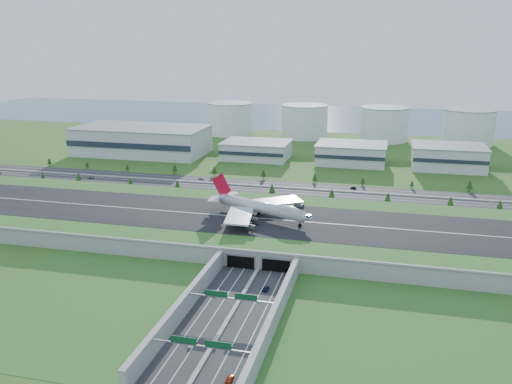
% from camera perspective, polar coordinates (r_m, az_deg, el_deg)
% --- Properties ---
extents(ground, '(1200.00, 1200.00, 0.00)m').
position_cam_1_polar(ground, '(301.99, 2.48, -4.42)').
color(ground, '#25541A').
rests_on(ground, ground).
extents(airfield_deck, '(520.00, 100.00, 9.20)m').
position_cam_1_polar(airfield_deck, '(300.51, 2.49, -3.69)').
color(airfield_deck, '#999A94').
rests_on(airfield_deck, ground).
extents(underpass_road, '(38.80, 120.40, 8.00)m').
position_cam_1_polar(underpass_road, '(212.32, -2.98, -12.55)').
color(underpass_road, '#28282B').
rests_on(underpass_road, ground).
extents(sign_gantry_near, '(38.70, 0.70, 9.80)m').
position_cam_1_polar(sign_gantry_near, '(214.40, -2.65, -11.19)').
color(sign_gantry_near, gray).
rests_on(sign_gantry_near, ground).
extents(sign_gantry_far, '(38.70, 0.70, 9.80)m').
position_cam_1_polar(sign_gantry_far, '(185.41, -5.83, -15.90)').
color(sign_gantry_far, gray).
rests_on(sign_gantry_far, ground).
extents(north_expressway, '(560.00, 36.00, 0.12)m').
position_cam_1_polar(north_expressway, '(391.22, 5.25, 0.26)').
color(north_expressway, '#28282B').
rests_on(north_expressway, ground).
extents(tree_row, '(506.21, 48.64, 8.30)m').
position_cam_1_polar(tree_row, '(386.42, 8.36, 0.67)').
color(tree_row, '#3D2819').
rests_on(tree_row, ground).
extents(hangar_west, '(120.00, 60.00, 25.00)m').
position_cam_1_polar(hangar_west, '(523.01, -11.93, 5.32)').
color(hangar_west, '#BCBCC1').
rests_on(hangar_west, ground).
extents(hangar_mid_a, '(58.00, 42.00, 15.00)m').
position_cam_1_polar(hangar_mid_a, '(491.63, 0.04, 4.42)').
color(hangar_mid_a, '#BCBCC1').
rests_on(hangar_mid_a, ground).
extents(hangar_mid_b, '(58.00, 42.00, 17.00)m').
position_cam_1_polar(hangar_mid_b, '(478.70, 9.99, 3.99)').
color(hangar_mid_b, '#BCBCC1').
rests_on(hangar_mid_b, ground).
extents(hangar_mid_c, '(58.00, 42.00, 19.00)m').
position_cam_1_polar(hangar_mid_c, '(480.14, 19.57, 3.47)').
color(hangar_mid_c, '#BCBCC1').
rests_on(hangar_mid_c, ground).
extents(fuel_tank_a, '(50.00, 50.00, 35.00)m').
position_cam_1_polar(fuel_tank_a, '(619.71, -2.72, 7.69)').
color(fuel_tank_a, white).
rests_on(fuel_tank_a, ground).
extents(fuel_tank_b, '(50.00, 50.00, 35.00)m').
position_cam_1_polar(fuel_tank_b, '(601.23, 5.13, 7.40)').
color(fuel_tank_b, white).
rests_on(fuel_tank_b, ground).
extents(fuel_tank_c, '(50.00, 50.00, 35.00)m').
position_cam_1_polar(fuel_tank_c, '(594.45, 13.31, 6.95)').
color(fuel_tank_c, white).
rests_on(fuel_tank_c, ground).
extents(fuel_tank_d, '(50.00, 50.00, 35.00)m').
position_cam_1_polar(fuel_tank_d, '(599.77, 21.49, 6.36)').
color(fuel_tank_d, white).
rests_on(fuel_tank_d, ground).
extents(bay_water, '(1200.00, 260.00, 0.06)m').
position_cam_1_polar(bay_water, '(767.19, 9.70, 7.72)').
color(bay_water, '#3E5976').
rests_on(bay_water, ground).
extents(boeing_747, '(65.57, 60.62, 21.59)m').
position_cam_1_polar(boeing_747, '(301.88, 0.46, -1.58)').
color(boeing_747, silver).
rests_on(boeing_747, airfield_deck).
extents(car_0, '(3.18, 4.61, 1.46)m').
position_cam_1_polar(car_0, '(233.64, -4.28, -10.50)').
color(car_0, '#B4B5B9').
rests_on(car_0, ground).
extents(car_1, '(2.54, 4.79, 1.50)m').
position_cam_1_polar(car_1, '(199.20, -6.82, -15.55)').
color(car_1, white).
rests_on(car_1, ground).
extents(car_2, '(2.51, 5.05, 1.37)m').
position_cam_1_polar(car_2, '(236.51, 1.05, -10.13)').
color(car_2, '#0B1A3A').
rests_on(car_2, ground).
extents(car_3, '(2.28, 5.28, 1.52)m').
position_cam_1_polar(car_3, '(180.85, -2.82, -19.04)').
color(car_3, '#BC3911').
rests_on(car_3, ground).
extents(car_4, '(5.11, 3.43, 1.62)m').
position_cam_1_polar(car_4, '(438.32, -16.99, 1.44)').
color(car_4, '#5A595E').
rests_on(car_4, ground).
extents(car_5, '(4.75, 2.82, 1.48)m').
position_cam_1_polar(car_5, '(397.39, 10.21, 0.44)').
color(car_5, black).
rests_on(car_5, ground).
extents(car_7, '(5.63, 4.07, 1.51)m').
position_cam_1_polar(car_7, '(419.84, -5.76, 1.44)').
color(car_7, silver).
rests_on(car_7, ground).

